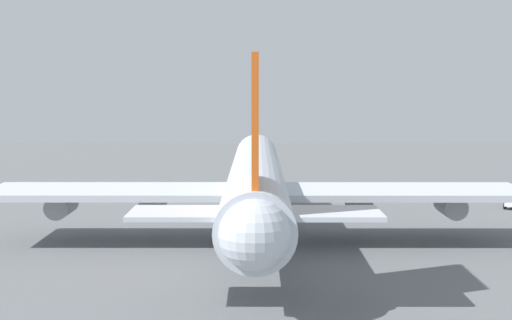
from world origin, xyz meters
name	(u,v)px	position (x,y,z in m)	size (l,w,h in m)	color
ground_plane	(256,236)	(0.00, 0.00, 0.00)	(246.63, 246.63, 0.00)	slate
cargo_airplane	(256,181)	(-0.32, 0.00, 6.19)	(61.66, 56.47, 18.82)	silver
safety_cone_nose	(254,194)	(27.75, 0.39, 0.40)	(0.56, 0.56, 0.80)	orange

